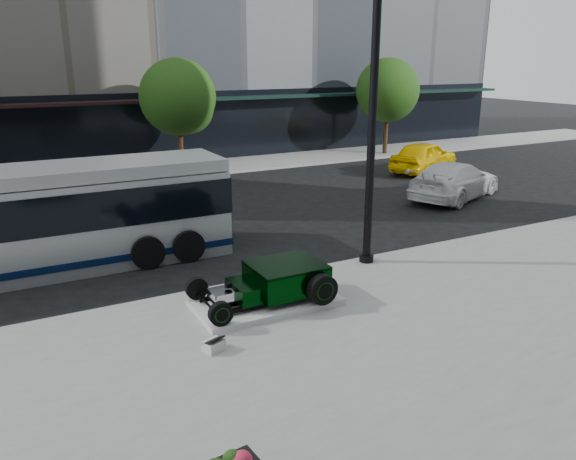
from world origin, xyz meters
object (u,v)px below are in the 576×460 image
hot_rod (278,280)px  yellow_taxi (424,156)px  transit_bus (9,223)px  lamppost (371,141)px  white_sedan (455,180)px

hot_rod → yellow_taxi: bearing=38.3°
hot_rod → transit_bus: size_ratio=0.27×
lamppost → yellow_taxi: (10.88, 10.07, -2.81)m
yellow_taxi → lamppost: bearing=110.1°
yellow_taxi → hot_rod: bearing=105.6°
white_sedan → yellow_taxi: (2.78, 5.14, 0.03)m
hot_rod → yellow_taxi: (14.44, 11.42, 0.12)m
lamppost → transit_bus: size_ratio=0.63×
lamppost → transit_bus: 10.12m
hot_rod → lamppost: size_ratio=0.42×
transit_bus → white_sedan: (17.14, 0.93, -0.70)m
yellow_taxi → transit_bus: bearing=84.2°
lamppost → white_sedan: lamppost is taller
hot_rod → white_sedan: white_sedan is taller
transit_bus → yellow_taxi: bearing=16.9°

